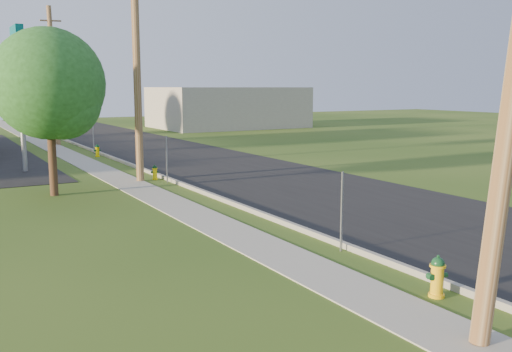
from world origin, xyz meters
The scene contains 15 objects.
ground_plane centered at (0.00, 0.00, 0.00)m, with size 140.00×140.00×0.00m, color #254513.
road centered at (4.50, 10.00, 0.01)m, with size 8.00×120.00×0.02m, color black.
curb centered at (0.50, 10.00, 0.07)m, with size 0.15×120.00×0.15m, color gray.
sidewalk centered at (-1.25, 10.00, 0.01)m, with size 1.50×120.00×0.03m, color #9B978C.
utility_pole_mid centered at (-0.60, 17.00, 4.95)m, with size 1.40×0.32×9.80m.
utility_pole_far centered at (-0.60, 35.00, 4.80)m, with size 1.40×0.32×9.50m.
sign_post_near centered at (0.25, 4.20, 1.00)m, with size 0.05×0.04×2.00m, color gray.
sign_post_mid centered at (0.25, 16.00, 1.00)m, with size 0.05×0.04×2.00m, color gray.
sign_post_far centered at (0.25, 28.20, 1.00)m, with size 0.05×0.04×2.00m, color gray.
price_pylon centered at (-4.50, 22.50, 5.43)m, with size 0.34×2.04×6.85m.
distant_building centered at (18.00, 45.00, 2.00)m, with size 14.00×10.00×4.00m, color gray.
tree_verge centered at (-4.38, 15.37, 3.99)m, with size 4.10×4.10×6.21m.
hydrant_near centered at (-0.09, 0.81, 0.41)m, with size 0.44×0.39×0.84m.
hydrant_mid centered at (0.09, 17.07, 0.32)m, with size 0.34×0.31×0.66m.
hydrant_far centered at (0.07, 26.68, 0.36)m, with size 0.38×0.34×0.74m.
Camera 1 is at (-8.42, -6.61, 4.04)m, focal length 40.00 mm.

